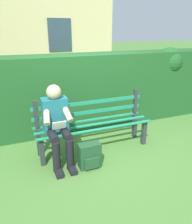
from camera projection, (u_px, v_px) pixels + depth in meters
The scene contains 5 objects.
ground at pixel (94, 149), 3.86m from camera, with size 60.00×60.00×0.00m, color #477533.
park_bench at pixel (92, 123), 3.76m from camera, with size 1.97×0.48×0.94m.
person_seated at pixel (57, 123), 3.32m from camera, with size 0.44×0.73×1.20m.
hedge_backdrop at pixel (99, 89), 4.67m from camera, with size 5.68×0.75×1.59m.
backpack at pixel (90, 156), 3.30m from camera, with size 0.33×0.25×0.39m.
Camera 1 is at (1.22, 3.16, 1.97)m, focal length 35.41 mm.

